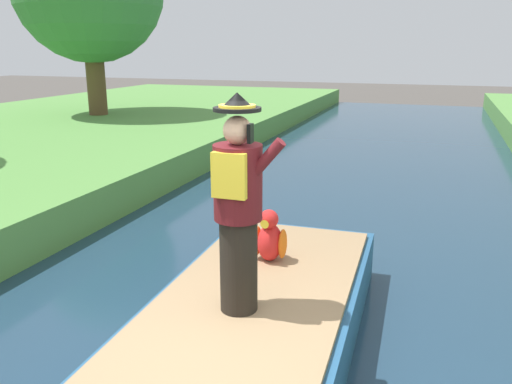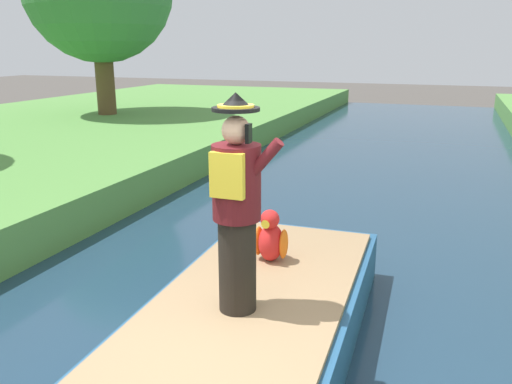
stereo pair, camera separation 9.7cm
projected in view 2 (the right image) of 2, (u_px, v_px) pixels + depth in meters
boat at (254, 324)px, 4.87m from camera, size 1.93×4.25×0.61m
person_pirate at (237, 207)px, 4.27m from camera, size 0.61×0.42×1.85m
parrot_plush at (271, 239)px, 5.47m from camera, size 0.36×0.34×0.57m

